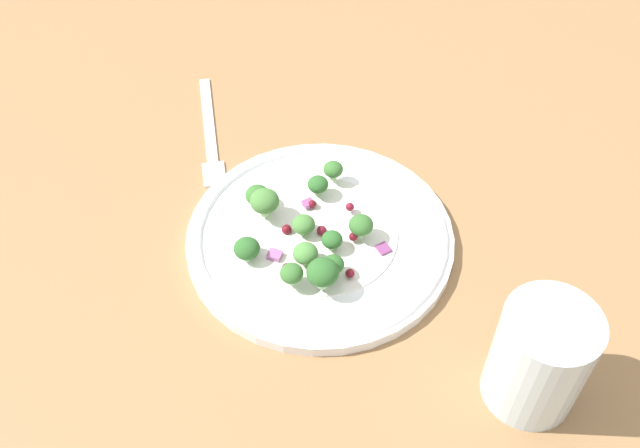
% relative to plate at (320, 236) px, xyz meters
% --- Properties ---
extents(ground_plane, '(1.80, 1.80, 0.02)m').
position_rel_plate_xyz_m(ground_plane, '(-0.02, -0.01, -0.02)').
color(ground_plane, olive).
extents(plate, '(0.26, 0.26, 0.02)m').
position_rel_plate_xyz_m(plate, '(0.00, 0.00, 0.00)').
color(plate, white).
rests_on(plate, ground_plane).
extents(dressing_pool, '(0.15, 0.15, 0.00)m').
position_rel_plate_xyz_m(dressing_pool, '(0.00, -0.00, 0.00)').
color(dressing_pool, white).
rests_on(dressing_pool, plate).
extents(broccoli_floret_0, '(0.02, 0.02, 0.02)m').
position_rel_plate_xyz_m(broccoli_floret_0, '(-0.02, -0.07, 0.02)').
color(broccoli_floret_0, '#9EC684').
rests_on(broccoli_floret_0, plate).
extents(broccoli_floret_1, '(0.02, 0.02, 0.02)m').
position_rel_plate_xyz_m(broccoli_floret_1, '(0.01, -0.05, 0.02)').
color(broccoli_floret_1, '#ADD18E').
rests_on(broccoli_floret_1, plate).
extents(broccoli_floret_2, '(0.03, 0.03, 0.03)m').
position_rel_plate_xyz_m(broccoli_floret_2, '(-0.06, 0.02, 0.03)').
color(broccoli_floret_2, '#8EB77A').
rests_on(broccoli_floret_2, plate).
extents(broccoli_floret_3, '(0.02, 0.02, 0.03)m').
position_rel_plate_xyz_m(broccoli_floret_3, '(-0.07, -0.03, 0.02)').
color(broccoli_floret_3, '#9EC684').
rests_on(broccoli_floret_3, plate).
extents(broccoli_floret_4, '(0.02, 0.02, 0.02)m').
position_rel_plate_xyz_m(broccoli_floret_4, '(-0.01, -0.04, 0.02)').
color(broccoli_floret_4, '#8EB77A').
rests_on(broccoli_floret_4, plate).
extents(broccoli_floret_5, '(0.02, 0.02, 0.02)m').
position_rel_plate_xyz_m(broccoli_floret_5, '(0.01, 0.07, 0.02)').
color(broccoli_floret_5, '#9EC684').
rests_on(broccoli_floret_5, plate).
extents(broccoli_floret_6, '(0.02, 0.02, 0.02)m').
position_rel_plate_xyz_m(broccoli_floret_6, '(-0.00, 0.05, 0.02)').
color(broccoli_floret_6, '#8EB77A').
rests_on(broccoli_floret_6, plate).
extents(broccoli_floret_7, '(0.02, 0.02, 0.02)m').
position_rel_plate_xyz_m(broccoli_floret_7, '(0.01, -0.02, 0.02)').
color(broccoli_floret_7, '#9EC684').
rests_on(broccoli_floret_7, plate).
extents(broccoli_floret_8, '(0.02, 0.02, 0.02)m').
position_rel_plate_xyz_m(broccoli_floret_8, '(0.04, -0.00, 0.02)').
color(broccoli_floret_8, '#8EB77A').
rests_on(broccoli_floret_8, plate).
extents(broccoli_floret_9, '(0.02, 0.02, 0.02)m').
position_rel_plate_xyz_m(broccoli_floret_9, '(-0.02, -0.00, 0.02)').
color(broccoli_floret_9, '#8EB77A').
rests_on(broccoli_floret_9, plate).
extents(broccoli_floret_10, '(0.02, 0.02, 0.02)m').
position_rel_plate_xyz_m(broccoli_floret_10, '(-0.06, 0.03, 0.02)').
color(broccoli_floret_10, '#ADD18E').
rests_on(broccoli_floret_10, plate).
extents(broccoli_floret_11, '(0.03, 0.03, 0.03)m').
position_rel_plate_xyz_m(broccoli_floret_11, '(0.01, -0.07, 0.03)').
color(broccoli_floret_11, '#8EB77A').
rests_on(broccoli_floret_11, plate).
extents(cranberry_0, '(0.01, 0.01, 0.01)m').
position_rel_plate_xyz_m(cranberry_0, '(-0.03, -0.00, 0.01)').
color(cranberry_0, maroon).
rests_on(cranberry_0, plate).
extents(cranberry_1, '(0.01, 0.01, 0.01)m').
position_rel_plate_xyz_m(cranberry_1, '(-0.03, -0.05, 0.01)').
color(cranberry_1, '#4C0A14').
rests_on(cranberry_1, plate).
extents(cranberry_2, '(0.01, 0.01, 0.01)m').
position_rel_plate_xyz_m(cranberry_2, '(0.00, -0.00, 0.01)').
color(cranberry_2, maroon).
rests_on(cranberry_2, plate).
extents(cranberry_3, '(0.01, 0.01, 0.01)m').
position_rel_plate_xyz_m(cranberry_3, '(-0.01, 0.03, 0.01)').
color(cranberry_3, maroon).
rests_on(cranberry_3, plate).
extents(cranberry_4, '(0.01, 0.01, 0.01)m').
position_rel_plate_xyz_m(cranberry_4, '(0.03, 0.03, 0.01)').
color(cranberry_4, maroon).
rests_on(cranberry_4, plate).
extents(cranberry_5, '(0.01, 0.01, 0.01)m').
position_rel_plate_xyz_m(cranberry_5, '(0.03, -0.01, 0.01)').
color(cranberry_5, maroon).
rests_on(cranberry_5, plate).
extents(cranberry_6, '(0.01, 0.01, 0.01)m').
position_rel_plate_xyz_m(cranberry_6, '(0.03, -0.05, 0.01)').
color(cranberry_6, maroon).
rests_on(cranberry_6, plate).
extents(onion_bit_0, '(0.02, 0.01, 0.01)m').
position_rel_plate_xyz_m(onion_bit_0, '(-0.04, -0.03, 0.01)').
color(onion_bit_0, '#A35B93').
rests_on(onion_bit_0, plate).
extents(onion_bit_1, '(0.01, 0.01, 0.00)m').
position_rel_plate_xyz_m(onion_bit_1, '(-0.01, 0.03, 0.01)').
color(onion_bit_1, '#934C84').
rests_on(onion_bit_1, plate).
extents(onion_bit_2, '(0.02, 0.01, 0.00)m').
position_rel_plate_xyz_m(onion_bit_2, '(-0.07, -0.02, 0.01)').
color(onion_bit_2, '#843D75').
rests_on(onion_bit_2, plate).
extents(onion_bit_3, '(0.01, 0.01, 0.00)m').
position_rel_plate_xyz_m(onion_bit_3, '(0.01, -0.06, 0.01)').
color(onion_bit_3, '#934C84').
rests_on(onion_bit_3, plate).
extents(onion_bit_4, '(0.02, 0.02, 0.00)m').
position_rel_plate_xyz_m(onion_bit_4, '(0.06, -0.02, 0.01)').
color(onion_bit_4, '#843D75').
rests_on(onion_bit_4, plate).
extents(fork, '(0.06, 0.19, 0.01)m').
position_rel_plate_xyz_m(fork, '(-0.13, 0.15, -0.01)').
color(fork, silver).
rests_on(fork, ground_plane).
extents(water_glass, '(0.08, 0.08, 0.10)m').
position_rel_plate_xyz_m(water_glass, '(0.18, -0.15, 0.04)').
color(water_glass, silver).
rests_on(water_glass, ground_plane).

